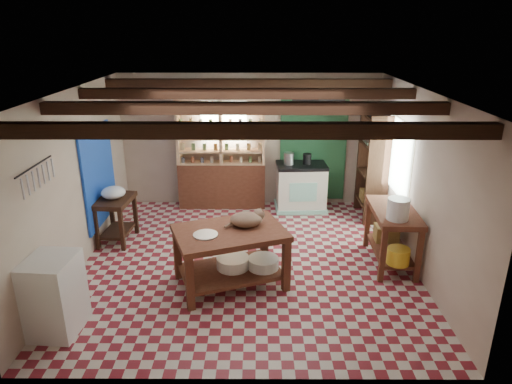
{
  "coord_description": "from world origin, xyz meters",
  "views": [
    {
      "loc": [
        0.16,
        -6.26,
        3.44
      ],
      "look_at": [
        0.13,
        0.3,
        1.03
      ],
      "focal_mm": 32.0,
      "sensor_mm": 36.0,
      "label": 1
    }
  ],
  "objects_px": {
    "stove": "(301,187)",
    "right_counter": "(391,237)",
    "cat": "(246,219)",
    "white_cabinet": "(54,295)",
    "prep_table": "(116,220)",
    "work_table": "(230,257)"
  },
  "relations": [
    {
      "from": "stove",
      "to": "prep_table",
      "type": "bearing_deg",
      "value": -158.66
    },
    {
      "from": "white_cabinet",
      "to": "right_counter",
      "type": "relative_size",
      "value": 0.77
    },
    {
      "from": "right_counter",
      "to": "prep_table",
      "type": "bearing_deg",
      "value": 172.56
    },
    {
      "from": "work_table",
      "to": "stove",
      "type": "bearing_deg",
      "value": 46.3
    },
    {
      "from": "cat",
      "to": "right_counter",
      "type": "bearing_deg",
      "value": -17.55
    },
    {
      "from": "stove",
      "to": "white_cabinet",
      "type": "relative_size",
      "value": 1.0
    },
    {
      "from": "stove",
      "to": "right_counter",
      "type": "relative_size",
      "value": 0.77
    },
    {
      "from": "stove",
      "to": "right_counter",
      "type": "xyz_separation_m",
      "value": [
        1.18,
        -2.18,
        -0.02
      ]
    },
    {
      "from": "white_cabinet",
      "to": "cat",
      "type": "height_order",
      "value": "cat"
    },
    {
      "from": "prep_table",
      "to": "cat",
      "type": "distance_m",
      "value": 2.57
    },
    {
      "from": "prep_table",
      "to": "right_counter",
      "type": "distance_m",
      "value": 4.44
    },
    {
      "from": "work_table",
      "to": "stove",
      "type": "xyz_separation_m",
      "value": [
        1.22,
        2.79,
        0.05
      ]
    },
    {
      "from": "work_table",
      "to": "white_cabinet",
      "type": "height_order",
      "value": "white_cabinet"
    },
    {
      "from": "stove",
      "to": "right_counter",
      "type": "height_order",
      "value": "stove"
    },
    {
      "from": "work_table",
      "to": "stove",
      "type": "height_order",
      "value": "stove"
    },
    {
      "from": "right_counter",
      "to": "stove",
      "type": "bearing_deg",
      "value": 120.47
    },
    {
      "from": "prep_table",
      "to": "right_counter",
      "type": "bearing_deg",
      "value": -4.83
    },
    {
      "from": "stove",
      "to": "right_counter",
      "type": "bearing_deg",
      "value": -64.48
    },
    {
      "from": "right_counter",
      "to": "cat",
      "type": "height_order",
      "value": "cat"
    },
    {
      "from": "right_counter",
      "to": "cat",
      "type": "distance_m",
      "value": 2.29
    },
    {
      "from": "work_table",
      "to": "prep_table",
      "type": "distance_m",
      "value": 2.4
    },
    {
      "from": "white_cabinet",
      "to": "cat",
      "type": "distance_m",
      "value": 2.55
    }
  ]
}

